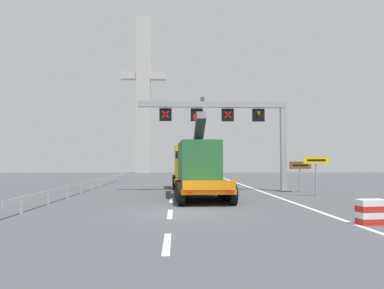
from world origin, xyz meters
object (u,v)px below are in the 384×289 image
Objects in this scene: overhead_lane_gantry at (232,119)px; bridge_pylon_distant at (143,93)px; heavy_haul_truck_orange at (194,165)px; exit_sign_yellow at (316,166)px; crash_barrier_striped at (372,212)px; tourist_info_sign_brown at (300,169)px.

bridge_pylon_distant reaches higher than overhead_lane_gantry.
exit_sign_yellow is at bearing -20.54° from heavy_haul_truck_orange.
bridge_pylon_distant is at bearing 103.32° from crash_barrier_striped.
heavy_haul_truck_orange is at bearing -161.32° from overhead_lane_gantry.
bridge_pylon_distant is (-15.70, 47.16, 14.00)m from exit_sign_yellow.
heavy_haul_truck_orange is at bearing -79.92° from bridge_pylon_distant.
overhead_lane_gantry reaches higher than heavy_haul_truck_orange.
bridge_pylon_distant is (-10.78, 43.23, 10.45)m from overhead_lane_gantry.
exit_sign_yellow is (4.92, -3.92, -3.54)m from overhead_lane_gantry.
bridge_pylon_distant is (-7.86, 44.22, 14.01)m from heavy_haul_truck_orange.
tourist_info_sign_brown is 0.07× the size of bridge_pylon_distant.
tourist_info_sign_brown is (4.85, -1.17, -3.81)m from overhead_lane_gantry.
heavy_haul_truck_orange is 14.36m from crash_barrier_striped.
bridge_pylon_distant reaches higher than heavy_haul_truck_orange.
heavy_haul_truck_orange reaches higher than exit_sign_yellow.
heavy_haul_truck_orange is 8.37m from exit_sign_yellow.
exit_sign_yellow is at bearing -38.59° from overhead_lane_gantry.
crash_barrier_striped is at bearing -78.81° from overhead_lane_gantry.
overhead_lane_gantry is 6.28m from tourist_info_sign_brown.
heavy_haul_truck_orange is at bearing 178.64° from tourist_info_sign_brown.
crash_barrier_striped is (2.79, -14.07, -5.10)m from overhead_lane_gantry.
overhead_lane_gantry is at bearing 18.68° from heavy_haul_truck_orange.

